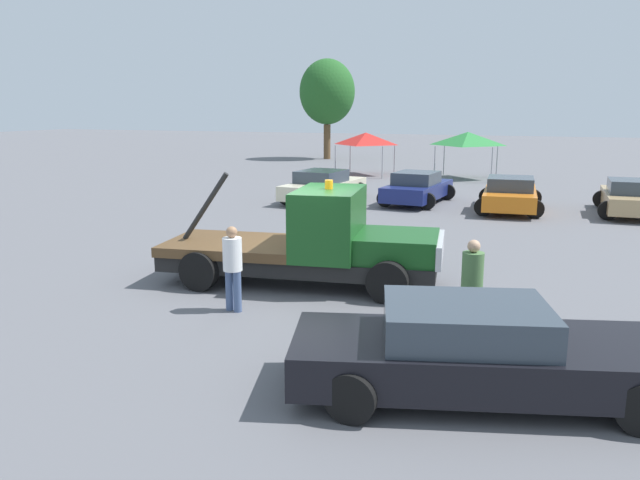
% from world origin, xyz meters
% --- Properties ---
extents(ground_plane, '(160.00, 160.00, 0.00)m').
position_xyz_m(ground_plane, '(0.00, 0.00, 0.00)').
color(ground_plane, slate).
extents(tow_truck, '(6.52, 3.00, 2.51)m').
position_xyz_m(tow_truck, '(0.38, 0.05, 0.94)').
color(tow_truck, black).
rests_on(tow_truck, ground).
extents(foreground_car, '(5.59, 3.24, 1.34)m').
position_xyz_m(foreground_car, '(4.51, -4.40, 0.65)').
color(foreground_car, black).
rests_on(foreground_car, ground).
extents(person_near_truck, '(0.38, 0.38, 1.71)m').
position_xyz_m(person_near_truck, '(4.08, -1.92, 0.99)').
color(person_near_truck, '#847051').
rests_on(person_near_truck, ground).
extents(person_at_hood, '(0.38, 0.38, 1.70)m').
position_xyz_m(person_at_hood, '(-0.46, -2.29, 0.98)').
color(person_at_hood, '#475B84').
rests_on(person_at_hood, ground).
extents(parked_car_cream, '(2.85, 5.02, 1.34)m').
position_xyz_m(parked_car_cream, '(-3.92, 12.17, 0.65)').
color(parked_car_cream, beige).
rests_on(parked_car_cream, ground).
extents(parked_car_navy, '(2.71, 4.59, 1.34)m').
position_xyz_m(parked_car_navy, '(-0.02, 12.93, 0.65)').
color(parked_car_navy, navy).
rests_on(parked_car_navy, ground).
extents(parked_car_orange, '(2.65, 4.56, 1.34)m').
position_xyz_m(parked_car_orange, '(3.75, 12.28, 0.65)').
color(parked_car_orange, orange).
rests_on(parked_car_orange, ground).
extents(parked_car_tan, '(2.40, 4.43, 1.34)m').
position_xyz_m(parked_car_tan, '(8.02, 12.92, 0.65)').
color(parked_car_tan, tan).
rests_on(parked_car_tan, ground).
extents(canopy_tent_red, '(2.88, 2.88, 2.50)m').
position_xyz_m(canopy_tent_red, '(-5.22, 22.89, 2.14)').
color(canopy_tent_red, '#9E9EA3').
rests_on(canopy_tent_red, ground).
extents(canopy_tent_green, '(3.10, 3.10, 2.61)m').
position_xyz_m(canopy_tent_green, '(0.65, 22.97, 2.24)').
color(canopy_tent_green, '#9E9EA3').
rests_on(canopy_tent_green, ground).
extents(tree_left, '(4.24, 4.24, 7.57)m').
position_xyz_m(tree_left, '(-11.40, 33.23, 5.08)').
color(tree_left, brown).
rests_on(tree_left, ground).
extents(traffic_cone, '(0.40, 0.40, 0.55)m').
position_xyz_m(traffic_cone, '(0.88, 4.24, 0.25)').
color(traffic_cone, black).
rests_on(traffic_cone, ground).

